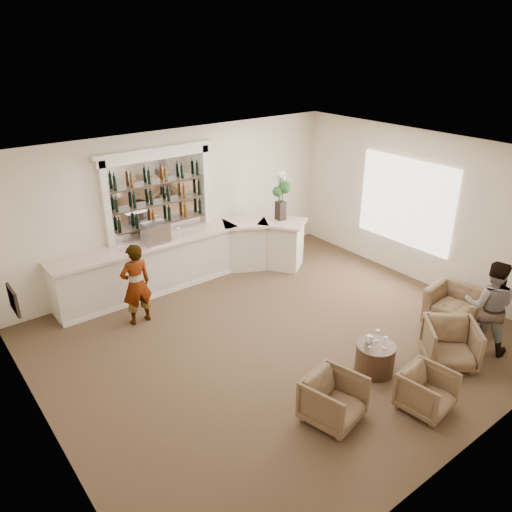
# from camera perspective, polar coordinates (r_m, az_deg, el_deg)

# --- Properties ---
(ground) EXTENTS (8.00, 8.00, 0.00)m
(ground) POSITION_cam_1_polar(r_m,az_deg,el_deg) (9.20, 2.79, -9.54)
(ground) COLOR brown
(ground) RESTS_ON ground
(room_shell) EXTENTS (8.04, 7.02, 3.32)m
(room_shell) POSITION_cam_1_polar(r_m,az_deg,el_deg) (8.75, 0.90, 5.76)
(room_shell) COLOR beige
(room_shell) RESTS_ON ground
(bar_counter) EXTENTS (5.72, 1.80, 1.14)m
(bar_counter) POSITION_cam_1_polar(r_m,az_deg,el_deg) (11.01, -7.92, -0.36)
(bar_counter) COLOR beige
(bar_counter) RESTS_ON ground
(back_bar_alcove) EXTENTS (2.64, 0.25, 3.00)m
(back_bar_alcove) POSITION_cam_1_polar(r_m,az_deg,el_deg) (10.69, -11.06, 7.04)
(back_bar_alcove) COLOR white
(back_bar_alcove) RESTS_ON ground
(cocktail_table) EXTENTS (0.63, 0.63, 0.50)m
(cocktail_table) POSITION_cam_1_polar(r_m,az_deg,el_deg) (8.53, 13.42, -11.29)
(cocktail_table) COLOR #432E1D
(cocktail_table) RESTS_ON ground
(sommelier) EXTENTS (0.59, 0.39, 1.61)m
(sommelier) POSITION_cam_1_polar(r_m,az_deg,el_deg) (9.59, -13.55, -3.18)
(sommelier) COLOR gray
(sommelier) RESTS_ON ground
(guest) EXTENTS (0.95, 1.02, 1.68)m
(guest) POSITION_cam_1_polar(r_m,az_deg,el_deg) (9.42, 25.13, -5.25)
(guest) COLOR gray
(guest) RESTS_ON ground
(armchair_left) EXTENTS (0.92, 0.93, 0.71)m
(armchair_left) POSITION_cam_1_polar(r_m,az_deg,el_deg) (7.44, 8.84, -15.89)
(armchair_left) COLOR brown
(armchair_left) RESTS_ON ground
(armchair_center) EXTENTS (0.77, 0.79, 0.65)m
(armchair_center) POSITION_cam_1_polar(r_m,az_deg,el_deg) (7.95, 18.93, -14.40)
(armchair_center) COLOR brown
(armchair_center) RESTS_ON ground
(armchair_right) EXTENTS (1.16, 1.16, 0.76)m
(armchair_right) POSITION_cam_1_polar(r_m,az_deg,el_deg) (9.02, 21.34, -9.31)
(armchair_right) COLOR brown
(armchair_right) RESTS_ON ground
(armchair_far) EXTENTS (1.03, 1.14, 0.67)m
(armchair_far) POSITION_cam_1_polar(r_m,az_deg,el_deg) (10.30, 21.98, -5.33)
(armchair_far) COLOR brown
(armchair_far) RESTS_ON ground
(espresso_machine) EXTENTS (0.49, 0.41, 0.43)m
(espresso_machine) POSITION_cam_1_polar(r_m,az_deg,el_deg) (10.41, -11.39, 2.58)
(espresso_machine) COLOR silver
(espresso_machine) RESTS_ON bar_counter
(flower_vase) EXTENTS (0.30, 0.30, 1.15)m
(flower_vase) POSITION_cam_1_polar(r_m,az_deg,el_deg) (11.40, 2.87, 7.26)
(flower_vase) COLOR black
(flower_vase) RESTS_ON bar_counter
(wine_glass_bar_left) EXTENTS (0.07, 0.07, 0.21)m
(wine_glass_bar_left) POSITION_cam_1_polar(r_m,az_deg,el_deg) (10.65, -8.81, 2.66)
(wine_glass_bar_left) COLOR white
(wine_glass_bar_left) RESTS_ON bar_counter
(wine_glass_bar_right) EXTENTS (0.07, 0.07, 0.21)m
(wine_glass_bar_right) POSITION_cam_1_polar(r_m,az_deg,el_deg) (10.45, -11.57, 2.01)
(wine_glass_bar_right) COLOR white
(wine_glass_bar_right) RESTS_ON bar_counter
(wine_glass_tbl_a) EXTENTS (0.07, 0.07, 0.21)m
(wine_glass_tbl_a) POSITION_cam_1_polar(r_m,az_deg,el_deg) (8.27, 12.96, -9.52)
(wine_glass_tbl_a) COLOR white
(wine_glass_tbl_a) RESTS_ON cocktail_table
(wine_glass_tbl_b) EXTENTS (0.07, 0.07, 0.21)m
(wine_glass_tbl_b) POSITION_cam_1_polar(r_m,az_deg,el_deg) (8.44, 13.68, -8.83)
(wine_glass_tbl_b) COLOR white
(wine_glass_tbl_b) RESTS_ON cocktail_table
(wine_glass_tbl_c) EXTENTS (0.07, 0.07, 0.21)m
(wine_glass_tbl_c) POSITION_cam_1_polar(r_m,az_deg,el_deg) (8.29, 14.53, -9.57)
(wine_glass_tbl_c) COLOR white
(wine_glass_tbl_c) RESTS_ON cocktail_table
(napkin_holder) EXTENTS (0.08, 0.08, 0.12)m
(napkin_holder) POSITION_cam_1_polar(r_m,az_deg,el_deg) (8.41, 12.80, -9.22)
(napkin_holder) COLOR silver
(napkin_holder) RESTS_ON cocktail_table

